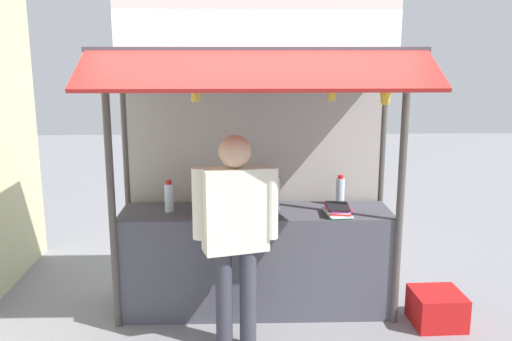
# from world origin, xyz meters

# --- Properties ---
(ground_plane) EXTENTS (20.00, 20.00, 0.00)m
(ground_plane) POSITION_xyz_m (0.00, 0.00, 0.00)
(ground_plane) COLOR gray
(stall_counter) EXTENTS (2.28, 0.57, 0.89)m
(stall_counter) POSITION_xyz_m (0.00, 0.00, 0.44)
(stall_counter) COLOR #4C4C56
(stall_counter) RESTS_ON ground
(stall_structure) EXTENTS (2.48, 1.38, 2.59)m
(stall_structure) POSITION_xyz_m (0.00, 0.06, 1.54)
(stall_structure) COLOR #4C4742
(stall_structure) RESTS_ON ground
(water_bottle_mid_left) EXTENTS (0.09, 0.09, 0.32)m
(water_bottle_mid_left) POSITION_xyz_m (0.16, 0.04, 1.04)
(water_bottle_mid_left) COLOR silver
(water_bottle_mid_left) RESTS_ON stall_counter
(water_bottle_left) EXTENTS (0.08, 0.08, 0.27)m
(water_bottle_left) POSITION_xyz_m (-0.73, 0.01, 1.01)
(water_bottle_left) COLOR silver
(water_bottle_left) RESTS_ON stall_counter
(water_bottle_front_left) EXTENTS (0.08, 0.08, 0.27)m
(water_bottle_front_left) POSITION_xyz_m (0.74, 0.16, 1.01)
(water_bottle_front_left) COLOR silver
(water_bottle_front_left) RESTS_ON stall_counter
(water_bottle_center) EXTENTS (0.07, 0.07, 0.24)m
(water_bottle_center) POSITION_xyz_m (-0.21, 0.01, 1.00)
(water_bottle_center) COLOR silver
(water_bottle_center) RESTS_ON stall_counter
(magazine_stack_rear_center) EXTENTS (0.22, 0.31, 0.08)m
(magazine_stack_rear_center) POSITION_xyz_m (0.67, -0.13, 0.93)
(magazine_stack_rear_center) COLOR green
(magazine_stack_rear_center) RESTS_ON stall_counter
(magazine_stack_front_right) EXTENTS (0.19, 0.26, 0.05)m
(magazine_stack_front_right) POSITION_xyz_m (0.05, -0.15, 0.91)
(magazine_stack_front_right) COLOR red
(magazine_stack_front_right) RESTS_ON stall_counter
(banana_bunch_inner_left) EXTENTS (0.08, 0.08, 0.26)m
(banana_bunch_inner_left) POSITION_xyz_m (0.55, -0.38, 1.92)
(banana_bunch_inner_left) COLOR #332D23
(banana_bunch_rightmost) EXTENTS (0.10, 0.10, 0.27)m
(banana_bunch_rightmost) POSITION_xyz_m (-0.46, -0.38, 1.92)
(banana_bunch_rightmost) COLOR #332D23
(banana_bunch_leftmost) EXTENTS (0.10, 0.10, 0.30)m
(banana_bunch_leftmost) POSITION_xyz_m (0.95, -0.38, 1.90)
(banana_bunch_leftmost) COLOR #332D23
(vendor_person) EXTENTS (0.62, 0.32, 1.64)m
(vendor_person) POSITION_xyz_m (-0.17, -0.65, 0.99)
(vendor_person) COLOR #383842
(vendor_person) RESTS_ON ground
(plastic_crate) EXTENTS (0.41, 0.41, 0.28)m
(plastic_crate) POSITION_xyz_m (1.48, -0.33, 0.14)
(plastic_crate) COLOR red
(plastic_crate) RESTS_ON ground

